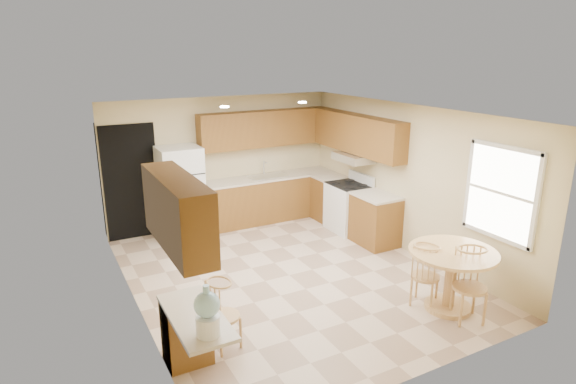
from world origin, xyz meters
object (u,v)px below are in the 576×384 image
chair_desk (226,311)px  refrigerator (181,192)px  stove (349,207)px  dining_table (451,271)px  chair_table_a (430,271)px  water_crock (207,313)px  chair_table_b (477,281)px

chair_desk → refrigerator: bearing=158.2°
stove → dining_table: (-0.52, -3.06, 0.08)m
stove → dining_table: stove is taller
dining_table → chair_table_a: size_ratio=1.31×
refrigerator → dining_table: bearing=-61.2°
refrigerator → chair_table_a: 4.65m
chair_table_a → water_crock: size_ratio=1.70×
stove → chair_table_a: stove is taller
dining_table → chair_desk: 3.00m
stove → chair_table_b: 3.51m
chair_table_b → stove: bearing=-74.1°
water_crock → chair_table_b: bearing=-3.3°
refrigerator → dining_table: size_ratio=1.48×
chair_table_a → water_crock: water_crock is taller
refrigerator → chair_desk: (-0.60, -3.76, -0.32)m
refrigerator → chair_table_a: (2.14, -4.12, -0.31)m
chair_table_b → water_crock: (-3.40, 0.20, 0.41)m
refrigerator → dining_table: refrigerator is taller
chair_table_a → chair_table_b: bearing=-11.6°
dining_table → water_crock: (-3.40, -0.21, 0.45)m
refrigerator → chair_table_b: bearing=-63.4°
stove → water_crock: bearing=-140.1°
refrigerator → water_crock: bearing=-103.1°
chair_table_a → chair_desk: size_ratio=1.02×
stove → water_crock: 5.14m
water_crock → chair_desk: bearing=58.5°
chair_table_b → chair_desk: chair_table_b is taller
stove → chair_table_a: size_ratio=1.26×
stove → chair_table_b: bearing=-98.6°
stove → chair_desk: size_ratio=1.28×
chair_desk → water_crock: bearing=-44.3°
chair_table_b → water_crock: bearing=21.2°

